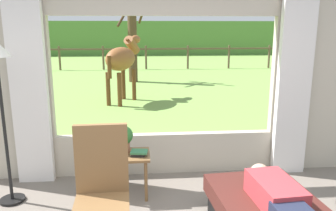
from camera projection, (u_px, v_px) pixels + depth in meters
back_wall_with_window at (165, 83)px, 4.41m from camera, size 5.20×0.12×2.55m
curtain_panel_left at (29, 90)px, 4.15m from camera, size 0.44×0.10×2.40m
curtain_panel_right at (294, 86)px, 4.43m from camera, size 0.44×0.10×2.40m
outdoor_pasture_lawn at (147, 71)px, 15.27m from camera, size 36.00×21.68×0.02m
distant_hill_ridge at (143, 38)px, 24.55m from camera, size 36.00×2.00×2.40m
reclining_person at (284, 204)px, 2.80m from camera, size 0.39×1.44×0.22m
rocking_chair at (102, 189)px, 3.01m from camera, size 0.50×0.70×1.12m
side_table at (131, 161)px, 3.95m from camera, size 0.44×0.44×0.52m
potted_plant at (124, 137)px, 3.94m from camera, size 0.22×0.22×0.32m
book_stack at (139, 153)px, 3.88m from camera, size 0.21×0.17×0.05m
horse at (122, 59)px, 8.73m from camera, size 1.09×1.78×1.73m
pasture_tree at (132, 35)px, 12.00m from camera, size 1.37×1.19×3.37m
pasture_fence_line at (146, 54)px, 15.87m from camera, size 16.10×0.10×1.10m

